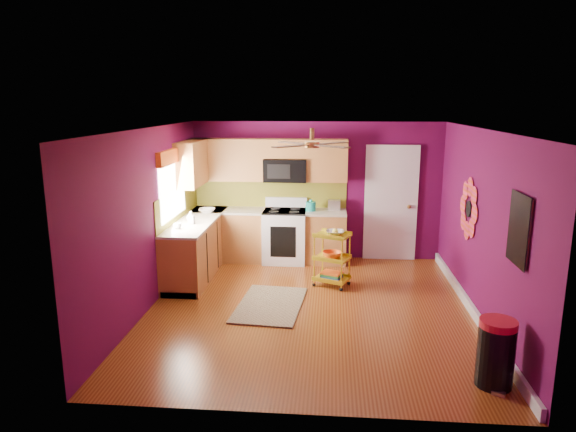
{
  "coord_description": "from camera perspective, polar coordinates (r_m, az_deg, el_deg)",
  "views": [
    {
      "loc": [
        0.26,
        -6.75,
        2.85
      ],
      "look_at": [
        -0.34,
        0.4,
        1.24
      ],
      "focal_mm": 32.0,
      "sensor_mm": 36.0,
      "label": 1
    }
  ],
  "objects": [
    {
      "name": "soap_bottle_b",
      "position": [
        8.51,
        -10.81,
        -0.02
      ],
      "size": [
        0.13,
        0.13,
        0.16
      ],
      "primitive_type": "imported",
      "color": "white",
      "rests_on": "lower_cabinets"
    },
    {
      "name": "right_wall_art",
      "position": [
        6.85,
        21.38,
        -0.1
      ],
      "size": [
        0.04,
        2.74,
        1.04
      ],
      "color": "black",
      "rests_on": "ground"
    },
    {
      "name": "trash_can",
      "position": [
        5.78,
        22.08,
        -13.94
      ],
      "size": [
        0.49,
        0.49,
        0.71
      ],
      "color": "black",
      "rests_on": "ground"
    },
    {
      "name": "toaster",
      "position": [
        9.26,
        5.15,
        1.25
      ],
      "size": [
        0.22,
        0.15,
        0.18
      ],
      "primitive_type": "cube",
      "color": "beige",
      "rests_on": "lower_cabinets"
    },
    {
      "name": "ground",
      "position": [
        7.34,
        2.44,
        -10.25
      ],
      "size": [
        5.0,
        5.0,
        0.0
      ],
      "primitive_type": "plane",
      "color": "#652F0F",
      "rests_on": "ground"
    },
    {
      "name": "electric_range",
      "position": [
        9.27,
        -0.36,
        -2.16
      ],
      "size": [
        0.76,
        0.66,
        1.13
      ],
      "color": "white",
      "rests_on": "ground"
    },
    {
      "name": "soap_bottle_a",
      "position": [
        8.31,
        -10.7,
        -0.17
      ],
      "size": [
        0.09,
        0.09,
        0.2
      ],
      "primitive_type": "imported",
      "color": "#EA3F72",
      "rests_on": "lower_cabinets"
    },
    {
      "name": "panel_door",
      "position": [
        9.46,
        11.34,
        1.26
      ],
      "size": [
        0.95,
        0.11,
        2.15
      ],
      "color": "white",
      "rests_on": "ground"
    },
    {
      "name": "counter_cup",
      "position": [
        8.03,
        -12.15,
        -1.08
      ],
      "size": [
        0.12,
        0.12,
        0.09
      ],
      "primitive_type": "imported",
      "color": "white",
      "rests_on": "lower_cabinets"
    },
    {
      "name": "teal_kettle",
      "position": [
        9.15,
        2.55,
        1.1
      ],
      "size": [
        0.18,
        0.18,
        0.21
      ],
      "color": "teal",
      "rests_on": "lower_cabinets"
    },
    {
      "name": "counter_dish",
      "position": [
        9.13,
        -8.98,
        0.63
      ],
      "size": [
        0.28,
        0.28,
        0.07
      ],
      "primitive_type": "imported",
      "color": "white",
      "rests_on": "lower_cabinets"
    },
    {
      "name": "upper_cabinetry",
      "position": [
        9.11,
        -4.73,
        5.97
      ],
      "size": [
        2.8,
        2.3,
        1.26
      ],
      "color": "#945928",
      "rests_on": "ground"
    },
    {
      "name": "ceiling_fan",
      "position": [
        6.98,
        2.68,
        8.01
      ],
      "size": [
        1.01,
        1.01,
        0.26
      ],
      "color": "#BF8C3F",
      "rests_on": "ground"
    },
    {
      "name": "room_envelope",
      "position": [
        6.87,
        2.79,
        2.4
      ],
      "size": [
        4.54,
        5.04,
        2.52
      ],
      "color": "#54093B",
      "rests_on": "ground"
    },
    {
      "name": "rolling_cart",
      "position": [
        8.06,
        4.95,
        -4.5
      ],
      "size": [
        0.62,
        0.55,
        0.94
      ],
      "color": "gold",
      "rests_on": "ground"
    },
    {
      "name": "lower_cabinets",
      "position": [
        9.05,
        -5.6,
        -2.91
      ],
      "size": [
        2.81,
        2.31,
        0.94
      ],
      "color": "#945928",
      "rests_on": "ground"
    },
    {
      "name": "shag_rug",
      "position": [
        7.44,
        -1.99,
        -9.81
      ],
      "size": [
        1.0,
        1.5,
        0.02
      ],
      "primitive_type": "cube",
      "rotation": [
        0.0,
        0.0,
        -0.09
      ],
      "color": "black",
      "rests_on": "ground"
    },
    {
      "name": "left_window",
      "position": [
        8.26,
        -12.73,
        4.58
      ],
      "size": [
        0.08,
        1.35,
        1.08
      ],
      "color": "white",
      "rests_on": "ground"
    }
  ]
}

